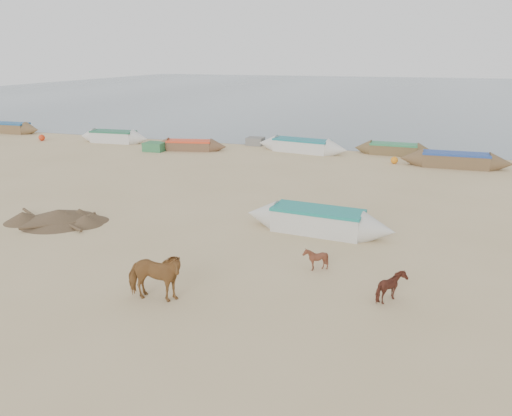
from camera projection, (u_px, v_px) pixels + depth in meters
The scene contains 9 objects.
ground at pixel (214, 276), 15.28m from camera, with size 140.00×140.00×0.00m, color tan.
sea at pixel (394, 91), 89.52m from camera, with size 160.00×160.00×0.00m, color slate.
cow_adult at pixel (154, 276), 13.54m from camera, with size 0.78×1.71×1.45m, color brown.
calf_front at pixel (316, 259), 15.59m from camera, with size 0.60×0.68×0.75m, color #562B1B.
calf_right at pixel (392, 288), 13.55m from camera, with size 0.84×0.72×0.84m, color #59291C.
near_canoe at pixel (317, 221), 18.86m from camera, with size 5.80×1.26×0.94m, color beige, non-canonical shape.
debris_pile at pixel (58, 215), 20.15m from camera, with size 3.10×3.10×0.51m, color brown.
waterline_canoes at pixel (324, 148), 33.53m from camera, with size 58.57×4.70×0.90m.
beach_clutter at pixel (404, 157), 31.34m from camera, with size 44.09×5.62×0.64m.
Camera 1 is at (5.66, -12.84, 6.51)m, focal length 35.00 mm.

